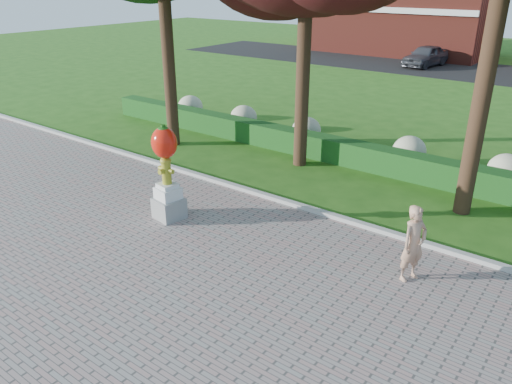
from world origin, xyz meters
TOP-DOWN VIEW (x-y plane):
  - ground at (0.00, 0.00)m, footprint 100.00×100.00m
  - walkway at (0.00, -4.00)m, footprint 40.00×14.00m
  - curb at (0.00, 3.00)m, footprint 40.00×0.18m
  - lawn_hedge at (0.00, 7.00)m, footprint 24.00×0.70m
  - hydrangea_row at (0.57, 8.00)m, footprint 20.10×1.10m
  - street at (0.00, 28.00)m, footprint 50.00×8.00m
  - building_left at (-10.00, 34.00)m, footprint 14.00×8.00m
  - hydrant_sculpture at (-2.51, 0.44)m, footprint 0.79×0.79m
  - woman at (3.60, 1.45)m, footprint 0.61×0.71m
  - parked_car at (-5.59, 27.93)m, footprint 2.26×4.42m

SIDE VIEW (x-z plane):
  - ground at x=0.00m, z-range 0.00..0.00m
  - street at x=0.00m, z-range 0.00..0.02m
  - walkway at x=0.00m, z-range 0.00..0.04m
  - curb at x=0.00m, z-range 0.00..0.15m
  - lawn_hedge at x=0.00m, z-range 0.00..0.80m
  - hydrangea_row at x=0.57m, z-range 0.06..1.04m
  - parked_car at x=-5.59m, z-range 0.02..1.46m
  - woman at x=3.60m, z-range 0.04..1.70m
  - hydrant_sculpture at x=-2.51m, z-range 0.11..2.63m
  - building_left at x=-10.00m, z-range 0.00..7.00m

